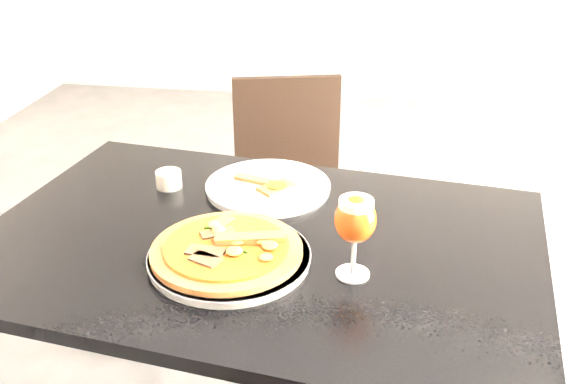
% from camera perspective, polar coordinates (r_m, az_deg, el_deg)
% --- Properties ---
extents(dining_table, '(1.30, 0.95, 0.75)m').
position_cam_1_polar(dining_table, '(1.44, -2.61, -7.10)').
color(dining_table, black).
rests_on(dining_table, ground).
extents(chair_far, '(0.47, 0.47, 0.84)m').
position_cam_1_polar(chair_far, '(2.22, 0.18, -0.03)').
color(chair_far, black).
rests_on(chair_far, ground).
extents(plate_main, '(0.37, 0.37, 0.02)m').
position_cam_1_polar(plate_main, '(1.31, -5.22, -5.79)').
color(plate_main, silver).
rests_on(plate_main, dining_table).
extents(pizza, '(0.31, 0.31, 0.03)m').
position_cam_1_polar(pizza, '(1.30, -5.42, -5.04)').
color(pizza, '#9D5B25').
rests_on(pizza, plate_main).
extents(plate_second, '(0.31, 0.31, 0.02)m').
position_cam_1_polar(plate_second, '(1.59, -1.78, 0.47)').
color(plate_second, silver).
rests_on(plate_second, dining_table).
extents(crust_scraps, '(0.17, 0.11, 0.01)m').
position_cam_1_polar(crust_scraps, '(1.57, -1.66, 0.65)').
color(crust_scraps, '#9D5B25').
rests_on(crust_scraps, plate_second).
extents(loose_crust, '(0.10, 0.03, 0.01)m').
position_cam_1_polar(loose_crust, '(1.50, -2.68, -1.37)').
color(loose_crust, '#9D5B25').
rests_on(loose_crust, dining_table).
extents(sauce_cup, '(0.06, 0.06, 0.04)m').
position_cam_1_polar(sauce_cup, '(1.63, -10.56, 1.19)').
color(sauce_cup, beige).
rests_on(sauce_cup, dining_table).
extents(beer_glass, '(0.08, 0.08, 0.17)m').
position_cam_1_polar(beer_glass, '(1.21, 6.02, -2.51)').
color(beer_glass, silver).
rests_on(beer_glass, dining_table).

